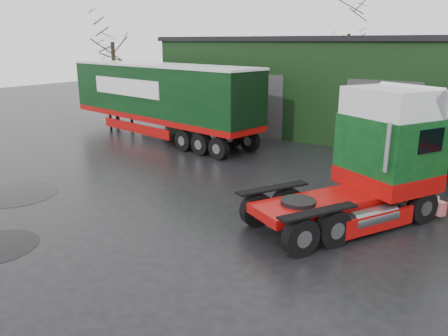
# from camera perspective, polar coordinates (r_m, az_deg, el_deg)

# --- Properties ---
(ground) EXTENTS (100.00, 100.00, 0.00)m
(ground) POSITION_cam_1_polar(r_m,az_deg,el_deg) (14.61, -4.70, -8.08)
(ground) COLOR black
(warehouse) EXTENTS (32.40, 12.40, 6.30)m
(warehouse) POSITION_cam_1_polar(r_m,az_deg,el_deg) (30.98, 23.19, 9.69)
(warehouse) COLOR black
(warehouse) RESTS_ON ground
(hero_tractor) EXTENTS (6.12, 7.97, 4.57)m
(hero_tractor) POSITION_cam_1_polar(r_m,az_deg,el_deg) (14.77, 15.41, 1.07)
(hero_tractor) COLOR #0C3F17
(hero_tractor) RESTS_ON ground
(trailer_left) EXTENTS (15.45, 5.27, 4.71)m
(trailer_left) POSITION_cam_1_polar(r_m,az_deg,el_deg) (28.10, -8.40, 8.61)
(trailer_left) COLOR silver
(trailer_left) RESTS_ON ground
(tree_left) EXTENTS (4.40, 4.40, 8.50)m
(tree_left) POSITION_cam_1_polar(r_m,az_deg,el_deg) (33.92, -14.17, 12.80)
(tree_left) COLOR black
(tree_left) RESTS_ON ground
(tree_back_a) EXTENTS (4.40, 4.40, 9.50)m
(tree_back_a) POSITION_cam_1_polar(r_m,az_deg,el_deg) (42.74, 15.80, 13.97)
(tree_back_a) COLOR black
(tree_back_a) RESTS_ON ground
(puddle_1) EXTENTS (2.55, 2.55, 0.01)m
(puddle_1) POSITION_cam_1_polar(r_m,az_deg,el_deg) (17.14, 18.18, -5.10)
(puddle_1) COLOR black
(puddle_1) RESTS_ON ground
(puddle_2) EXTENTS (3.33, 3.33, 0.01)m
(puddle_2) POSITION_cam_1_polar(r_m,az_deg,el_deg) (19.77, -25.59, -3.08)
(puddle_2) COLOR black
(puddle_2) RESTS_ON ground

